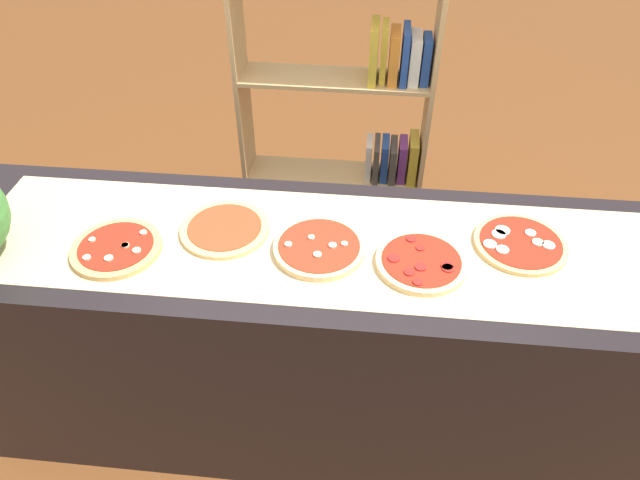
{
  "coord_description": "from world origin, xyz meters",
  "views": [
    {
      "loc": [
        0.13,
        -1.31,
        2.09
      ],
      "look_at": [
        0.0,
        0.0,
        0.94
      ],
      "focal_mm": 31.73,
      "sensor_mm": 36.0,
      "label": 1
    }
  ],
  "objects_px": {
    "pizza_pepperoni_3": "(421,262)",
    "bookshelf": "(357,131)",
    "pizza_plain_1": "(225,229)",
    "pizza_mozzarella_4": "(520,243)",
    "pizza_mushroom_0": "(116,248)",
    "pizza_mushroom_2": "(319,248)"
  },
  "relations": [
    {
      "from": "pizza_mushroom_2",
      "to": "pizza_pepperoni_3",
      "type": "bearing_deg",
      "value": -6.14
    },
    {
      "from": "pizza_plain_1",
      "to": "pizza_mushroom_2",
      "type": "bearing_deg",
      "value": -11.62
    },
    {
      "from": "pizza_mushroom_2",
      "to": "bookshelf",
      "type": "distance_m",
      "value": 1.04
    },
    {
      "from": "pizza_plain_1",
      "to": "pizza_mushroom_2",
      "type": "height_order",
      "value": "pizza_mushroom_2"
    },
    {
      "from": "bookshelf",
      "to": "pizza_plain_1",
      "type": "bearing_deg",
      "value": -111.54
    },
    {
      "from": "pizza_mushroom_0",
      "to": "pizza_pepperoni_3",
      "type": "relative_size",
      "value": 1.01
    },
    {
      "from": "pizza_pepperoni_3",
      "to": "pizza_plain_1",
      "type": "bearing_deg",
      "value": 171.1
    },
    {
      "from": "pizza_plain_1",
      "to": "bookshelf",
      "type": "distance_m",
      "value": 1.05
    },
    {
      "from": "pizza_mushroom_0",
      "to": "pizza_pepperoni_3",
      "type": "height_order",
      "value": "same"
    },
    {
      "from": "pizza_plain_1",
      "to": "pizza_mozzarella_4",
      "type": "xyz_separation_m",
      "value": [
        0.93,
        0.02,
        0.0
      ]
    },
    {
      "from": "pizza_pepperoni_3",
      "to": "bookshelf",
      "type": "distance_m",
      "value": 1.1
    },
    {
      "from": "pizza_plain_1",
      "to": "bookshelf",
      "type": "height_order",
      "value": "bookshelf"
    },
    {
      "from": "pizza_plain_1",
      "to": "pizza_mozzarella_4",
      "type": "relative_size",
      "value": 1.0
    },
    {
      "from": "pizza_mozzarella_4",
      "to": "bookshelf",
      "type": "distance_m",
      "value": 1.1
    },
    {
      "from": "pizza_mushroom_0",
      "to": "pizza_mozzarella_4",
      "type": "bearing_deg",
      "value": 6.82
    },
    {
      "from": "pizza_plain_1",
      "to": "pizza_pepperoni_3",
      "type": "relative_size",
      "value": 1.04
    },
    {
      "from": "pizza_mushroom_2",
      "to": "pizza_mozzarella_4",
      "type": "xyz_separation_m",
      "value": [
        0.62,
        0.08,
        -0.0
      ]
    },
    {
      "from": "pizza_mushroom_2",
      "to": "bookshelf",
      "type": "height_order",
      "value": "bookshelf"
    },
    {
      "from": "pizza_mozzarella_4",
      "to": "bookshelf",
      "type": "xyz_separation_m",
      "value": [
        -0.55,
        0.94,
        -0.18
      ]
    },
    {
      "from": "pizza_pepperoni_3",
      "to": "bookshelf",
      "type": "bearing_deg",
      "value": 102.77
    },
    {
      "from": "bookshelf",
      "to": "pizza_pepperoni_3",
      "type": "bearing_deg",
      "value": -77.23
    },
    {
      "from": "pizza_mushroom_0",
      "to": "pizza_mozzarella_4",
      "type": "height_order",
      "value": "pizza_mushroom_0"
    }
  ]
}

